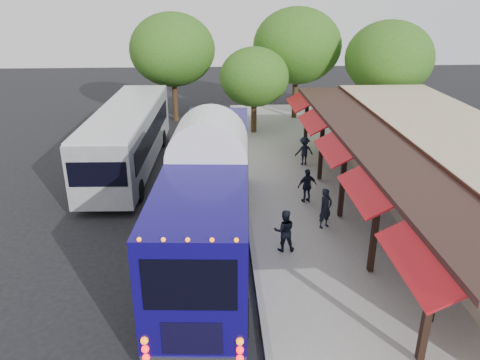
# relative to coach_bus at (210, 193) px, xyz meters

# --- Properties ---
(ground) EXTENTS (90.00, 90.00, 0.00)m
(ground) POSITION_rel_coach_bus_xyz_m (1.45, -2.18, -2.15)
(ground) COLOR black
(ground) RESTS_ON ground
(sidewalk) EXTENTS (10.00, 40.00, 0.15)m
(sidewalk) POSITION_rel_coach_bus_xyz_m (6.45, 1.82, -2.07)
(sidewalk) COLOR #9E9B93
(sidewalk) RESTS_ON ground
(curb) EXTENTS (0.20, 40.00, 0.16)m
(curb) POSITION_rel_coach_bus_xyz_m (1.50, 1.82, -2.07)
(curb) COLOR gray
(curb) RESTS_ON ground
(station_shelter) EXTENTS (8.15, 20.00, 3.60)m
(station_shelter) POSITION_rel_coach_bus_xyz_m (9.83, 1.82, -0.30)
(station_shelter) COLOR tan
(station_shelter) RESTS_ON ground
(coach_bus) EXTENTS (3.43, 12.62, 4.00)m
(coach_bus) POSITION_rel_coach_bus_xyz_m (0.00, 0.00, 0.00)
(coach_bus) COLOR #100865
(coach_bus) RESTS_ON ground
(city_bus) EXTENTS (2.99, 12.11, 3.23)m
(city_bus) POSITION_rel_coach_bus_xyz_m (-4.30, 8.44, -0.36)
(city_bus) COLOR gray
(city_bus) RESTS_ON ground
(ped_a) EXTENTS (0.70, 0.64, 1.61)m
(ped_a) POSITION_rel_coach_bus_xyz_m (4.42, 1.02, -1.19)
(ped_a) COLOR black
(ped_a) RESTS_ON sidewalk
(ped_b) EXTENTS (0.77, 0.60, 1.56)m
(ped_b) POSITION_rel_coach_bus_xyz_m (2.59, -0.63, -1.21)
(ped_b) COLOR black
(ped_b) RESTS_ON sidewalk
(ped_c) EXTENTS (0.96, 0.61, 1.52)m
(ped_c) POSITION_rel_coach_bus_xyz_m (4.15, 3.39, -1.24)
(ped_c) COLOR black
(ped_c) RESTS_ON sidewalk
(ped_d) EXTENTS (1.07, 0.74, 1.52)m
(ped_d) POSITION_rel_coach_bus_xyz_m (4.85, 8.03, -1.24)
(ped_d) COLOR black
(ped_d) RESTS_ON sidewalk
(sign_board) EXTENTS (0.09, 0.49, 1.08)m
(sign_board) POSITION_rel_coach_bus_xyz_m (5.86, -5.08, -1.26)
(sign_board) COLOR black
(sign_board) RESTS_ON sidewalk
(tree_left) EXTENTS (4.33, 4.33, 5.55)m
(tree_left) POSITION_rel_coach_bus_xyz_m (2.69, 14.26, 1.55)
(tree_left) COLOR #382314
(tree_left) RESTS_ON ground
(tree_mid) EXTENTS (6.05, 6.05, 7.75)m
(tree_mid) POSITION_rel_coach_bus_xyz_m (5.89, 17.82, 3.02)
(tree_mid) COLOR #382314
(tree_mid) RESTS_ON ground
(tree_right) EXTENTS (5.52, 5.52, 7.07)m
(tree_right) POSITION_rel_coach_bus_xyz_m (11.27, 14.69, 2.57)
(tree_right) COLOR #382314
(tree_right) RESTS_ON ground
(tree_far) EXTENTS (5.81, 5.81, 7.43)m
(tree_far) POSITION_rel_coach_bus_xyz_m (-2.62, 17.91, 2.81)
(tree_far) COLOR #382314
(tree_far) RESTS_ON ground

